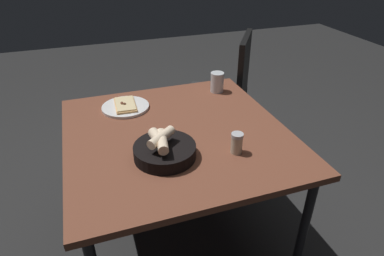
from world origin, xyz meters
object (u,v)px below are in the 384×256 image
(dining_table, at_px, (177,142))
(beer_glass, at_px, (217,83))
(pepper_shaker, at_px, (237,144))
(chair_near, at_px, (226,89))
(pizza_plate, at_px, (125,106))
(bread_basket, at_px, (165,150))

(dining_table, bearing_deg, beer_glass, 45.41)
(pepper_shaker, bearing_deg, chair_near, 67.96)
(beer_glass, xyz_separation_m, pepper_shaker, (-0.16, -0.60, -0.01))
(pizza_plate, distance_m, chair_near, 0.88)
(dining_table, bearing_deg, chair_near, 51.10)
(bread_basket, distance_m, beer_glass, 0.70)
(dining_table, xyz_separation_m, chair_near, (0.58, 0.72, -0.11))
(dining_table, distance_m, bread_basket, 0.23)
(pizza_plate, bearing_deg, chair_near, 27.79)
(pizza_plate, relative_size, chair_near, 0.27)
(bread_basket, height_order, beer_glass, bread_basket)
(bread_basket, relative_size, pepper_shaker, 2.79)
(dining_table, relative_size, pizza_plate, 4.17)
(dining_table, relative_size, chair_near, 1.12)
(bread_basket, xyz_separation_m, chair_near, (0.68, 0.90, -0.21))
(pepper_shaker, bearing_deg, bread_basket, 167.54)
(pizza_plate, relative_size, bread_basket, 0.96)
(bread_basket, distance_m, pepper_shaker, 0.30)
(pizza_plate, height_order, bread_basket, bread_basket)
(dining_table, height_order, beer_glass, beer_glass)
(bread_basket, height_order, chair_near, chair_near)
(pepper_shaker, relative_size, chair_near, 0.10)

